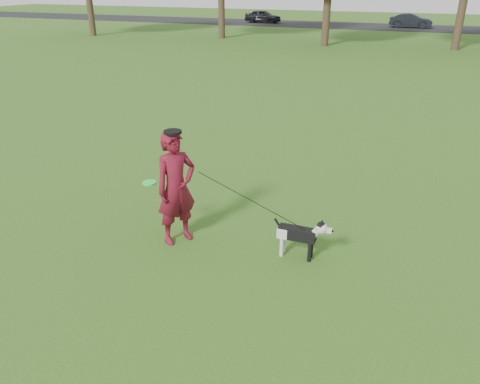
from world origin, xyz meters
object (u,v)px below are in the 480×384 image
at_px(man, 176,188).
at_px(car_left, 263,16).
at_px(car_mid, 411,20).
at_px(dog, 302,233).

bearing_deg(man, car_left, 49.68).
bearing_deg(car_mid, dog, -178.61).
height_order(car_left, car_mid, car_left).
bearing_deg(dog, car_left, 109.08).
xyz_separation_m(man, car_left, (-11.78, 40.36, -0.36)).
relative_size(man, car_mid, 0.54).
bearing_deg(car_left, man, -161.50).
xyz_separation_m(man, dog, (2.11, 0.19, -0.53)).
height_order(dog, car_left, car_left).
xyz_separation_m(dog, car_left, (-13.89, 40.16, 0.18)).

